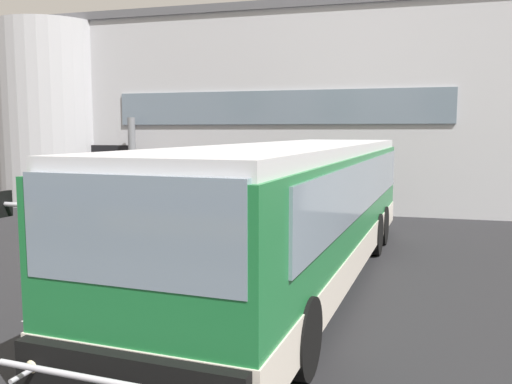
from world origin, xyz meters
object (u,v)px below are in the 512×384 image
Objects in this scene: bus_main_foreground at (297,214)px; passenger_near_column at (139,188)px; entry_support_column at (132,163)px; passenger_by_doorway at (175,186)px.

bus_main_foreground reaches higher than passenger_near_column.
entry_support_column is at bearing 134.42° from bus_main_foreground.
passenger_near_column is at bearing 135.40° from bus_main_foreground.
bus_main_foreground is at bearing -51.74° from passenger_by_doorway.
passenger_by_doorway is (-6.01, 7.62, -0.37)m from bus_main_foreground.
passenger_by_doorway is at bearing 25.08° from passenger_near_column.
bus_main_foreground is 7.44× the size of passenger_near_column.
entry_support_column is 2.17m from passenger_by_doorway.
entry_support_column is at bearing 165.28° from passenger_by_doorway.
bus_main_foreground is 10.09m from passenger_near_column.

